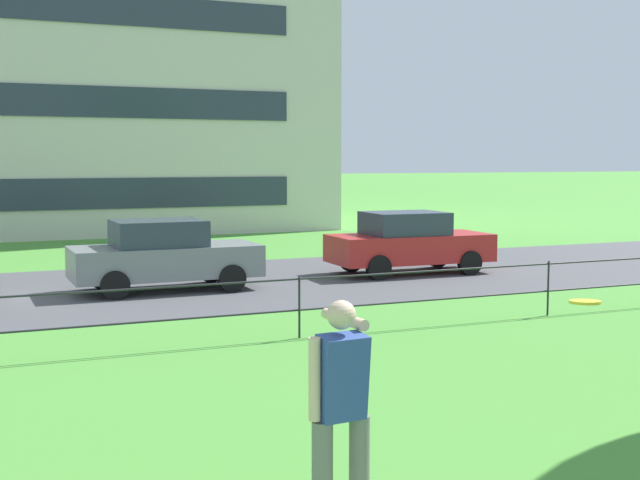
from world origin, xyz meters
name	(u,v)px	position (x,y,z in m)	size (l,w,h in m)	color
street_strip	(196,285)	(0.00, 18.52, 0.00)	(80.00, 7.90, 0.01)	#4C4C51
park_fence	(299,296)	(0.00, 12.35, 0.67)	(29.43, 0.04, 1.00)	#232328
person_thrower	(340,409)	(-2.41, 5.61, 0.98)	(0.51, 0.79, 1.81)	slate
frisbee	(585,302)	(-0.07, 5.66, 1.63)	(0.35, 0.35, 0.04)	yellow
car_grey_far_right	(164,255)	(-0.84, 18.06, 0.78)	(4.00, 1.82, 1.54)	slate
car_red_center	(409,242)	(5.40, 18.38, 0.78)	(4.06, 1.93, 1.54)	red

